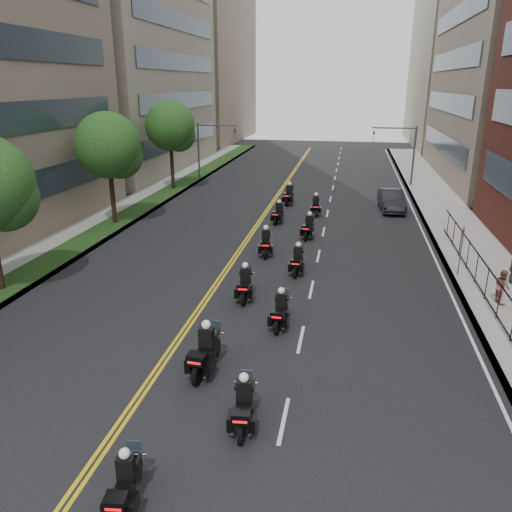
{
  "coord_description": "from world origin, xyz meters",
  "views": [
    {
      "loc": [
        4.66,
        -7.19,
        9.4
      ],
      "look_at": [
        0.68,
        14.02,
        1.88
      ],
      "focal_mm": 35.0,
      "sensor_mm": 36.0,
      "label": 1
    }
  ],
  "objects_px": {
    "motorcycle_2": "(205,352)",
    "motorcycle_5": "(298,261)",
    "motorcycle_9": "(316,206)",
    "motorcycle_7": "(309,228)",
    "parked_sedan": "(392,200)",
    "motorcycle_0": "(126,485)",
    "motorcycle_4": "(245,285)",
    "motorcycle_8": "(278,214)",
    "motorcycle_1": "(244,406)",
    "motorcycle_3": "(280,311)",
    "pedestrian_b": "(502,286)",
    "motorcycle_10": "(289,196)",
    "motorcycle_6": "(266,243)"
  },
  "relations": [
    {
      "from": "motorcycle_4",
      "to": "pedestrian_b",
      "type": "xyz_separation_m",
      "value": [
        11.28,
        1.36,
        0.24
      ]
    },
    {
      "from": "motorcycle_10",
      "to": "parked_sedan",
      "type": "height_order",
      "value": "motorcycle_10"
    },
    {
      "from": "motorcycle_0",
      "to": "motorcycle_7",
      "type": "relative_size",
      "value": 0.9
    },
    {
      "from": "motorcycle_3",
      "to": "motorcycle_9",
      "type": "xyz_separation_m",
      "value": [
        0.08,
        18.35,
        0.02
      ]
    },
    {
      "from": "motorcycle_5",
      "to": "motorcycle_6",
      "type": "relative_size",
      "value": 0.96
    },
    {
      "from": "motorcycle_5",
      "to": "parked_sedan",
      "type": "xyz_separation_m",
      "value": [
        5.7,
        14.87,
        0.13
      ]
    },
    {
      "from": "motorcycle_4",
      "to": "motorcycle_7",
      "type": "bearing_deg",
      "value": 73.32
    },
    {
      "from": "motorcycle_2",
      "to": "motorcycle_5",
      "type": "bearing_deg",
      "value": 82.35
    },
    {
      "from": "motorcycle_0",
      "to": "motorcycle_4",
      "type": "xyz_separation_m",
      "value": [
        0.28,
        12.15,
        0.08
      ]
    },
    {
      "from": "motorcycle_6",
      "to": "pedestrian_b",
      "type": "bearing_deg",
      "value": -31.22
    },
    {
      "from": "motorcycle_7",
      "to": "parked_sedan",
      "type": "bearing_deg",
      "value": 64.21
    },
    {
      "from": "motorcycle_4",
      "to": "motorcycle_10",
      "type": "bearing_deg",
      "value": 85.81
    },
    {
      "from": "motorcycle_3",
      "to": "motorcycle_5",
      "type": "relative_size",
      "value": 0.99
    },
    {
      "from": "motorcycle_2",
      "to": "motorcycle_5",
      "type": "height_order",
      "value": "motorcycle_2"
    },
    {
      "from": "motorcycle_2",
      "to": "motorcycle_7",
      "type": "distance_m",
      "value": 16.41
    },
    {
      "from": "motorcycle_2",
      "to": "motorcycle_8",
      "type": "height_order",
      "value": "motorcycle_2"
    },
    {
      "from": "motorcycle_3",
      "to": "parked_sedan",
      "type": "xyz_separation_m",
      "value": [
        5.74,
        20.96,
        0.14
      ]
    },
    {
      "from": "motorcycle_6",
      "to": "motorcycle_7",
      "type": "xyz_separation_m",
      "value": [
        2.14,
        3.77,
        -0.01
      ]
    },
    {
      "from": "motorcycle_9",
      "to": "motorcycle_10",
      "type": "distance_m",
      "value": 3.84
    },
    {
      "from": "motorcycle_1",
      "to": "parked_sedan",
      "type": "xyz_separation_m",
      "value": [
        5.91,
        27.36,
        0.13
      ]
    },
    {
      "from": "motorcycle_8",
      "to": "motorcycle_2",
      "type": "bearing_deg",
      "value": -82.53
    },
    {
      "from": "motorcycle_5",
      "to": "motorcycle_8",
      "type": "xyz_separation_m",
      "value": [
        -2.38,
        9.56,
        -0.0
      ]
    },
    {
      "from": "motorcycle_2",
      "to": "motorcycle_9",
      "type": "height_order",
      "value": "motorcycle_2"
    },
    {
      "from": "motorcycle_3",
      "to": "parked_sedan",
      "type": "distance_m",
      "value": 21.74
    },
    {
      "from": "motorcycle_4",
      "to": "motorcycle_9",
      "type": "xyz_separation_m",
      "value": [
        2.05,
        15.94,
        -0.01
      ]
    },
    {
      "from": "motorcycle_1",
      "to": "motorcycle_8",
      "type": "height_order",
      "value": "motorcycle_1"
    },
    {
      "from": "motorcycle_2",
      "to": "motorcycle_10",
      "type": "bearing_deg",
      "value": 94.8
    },
    {
      "from": "parked_sedan",
      "to": "motorcycle_5",
      "type": "bearing_deg",
      "value": -114.92
    },
    {
      "from": "motorcycle_0",
      "to": "motorcycle_4",
      "type": "distance_m",
      "value": 12.15
    },
    {
      "from": "motorcycle_7",
      "to": "parked_sedan",
      "type": "relative_size",
      "value": 0.48
    },
    {
      "from": "motorcycle_5",
      "to": "motorcycle_1",
      "type": "bearing_deg",
      "value": -89.11
    },
    {
      "from": "motorcycle_2",
      "to": "motorcycle_4",
      "type": "distance_m",
      "value": 6.24
    },
    {
      "from": "parked_sedan",
      "to": "motorcycle_0",
      "type": "bearing_deg",
      "value": -108.52
    },
    {
      "from": "motorcycle_5",
      "to": "parked_sedan",
      "type": "bearing_deg",
      "value": 70.87
    },
    {
      "from": "pedestrian_b",
      "to": "parked_sedan",
      "type": "bearing_deg",
      "value": -0.91
    },
    {
      "from": "motorcycle_3",
      "to": "pedestrian_b",
      "type": "xyz_separation_m",
      "value": [
        9.31,
        3.77,
        0.27
      ]
    },
    {
      "from": "motorcycle_1",
      "to": "motorcycle_6",
      "type": "bearing_deg",
      "value": 91.27
    },
    {
      "from": "motorcycle_6",
      "to": "motorcycle_3",
      "type": "bearing_deg",
      "value": -84.52
    },
    {
      "from": "motorcycle_2",
      "to": "parked_sedan",
      "type": "relative_size",
      "value": 0.53
    },
    {
      "from": "motorcycle_0",
      "to": "motorcycle_5",
      "type": "bearing_deg",
      "value": 74.48
    },
    {
      "from": "motorcycle_1",
      "to": "motorcycle_2",
      "type": "height_order",
      "value": "motorcycle_2"
    },
    {
      "from": "motorcycle_1",
      "to": "motorcycle_7",
      "type": "bearing_deg",
      "value": 83.37
    },
    {
      "from": "motorcycle_2",
      "to": "motorcycle_9",
      "type": "relative_size",
      "value": 1.11
    },
    {
      "from": "motorcycle_4",
      "to": "motorcycle_6",
      "type": "distance_m",
      "value": 6.27
    },
    {
      "from": "motorcycle_3",
      "to": "motorcycle_5",
      "type": "bearing_deg",
      "value": 91.82
    },
    {
      "from": "motorcycle_9",
      "to": "pedestrian_b",
      "type": "bearing_deg",
      "value": -62.2
    },
    {
      "from": "parked_sedan",
      "to": "motorcycle_1",
      "type": "bearing_deg",
      "value": -106.13
    },
    {
      "from": "motorcycle_0",
      "to": "parked_sedan",
      "type": "relative_size",
      "value": 0.43
    },
    {
      "from": "motorcycle_4",
      "to": "motorcycle_10",
      "type": "relative_size",
      "value": 0.94
    },
    {
      "from": "motorcycle_5",
      "to": "motorcycle_10",
      "type": "relative_size",
      "value": 0.9
    }
  ]
}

